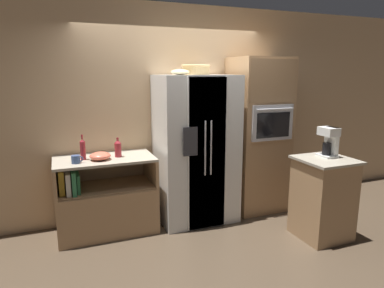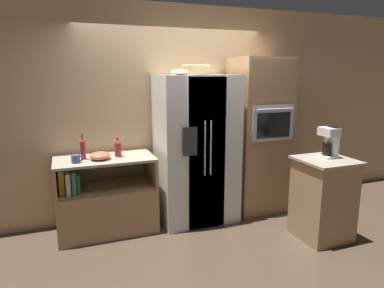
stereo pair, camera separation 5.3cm
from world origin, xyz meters
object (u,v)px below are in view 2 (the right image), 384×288
fruit_bowl (180,72)px  mixing_bowl (100,156)px  wall_oven (258,135)px  bottle_tall (118,148)px  refrigerator (196,149)px  bottle_short (83,149)px  mug (76,159)px  wicker_basket (196,69)px  coffee_maker (330,141)px

fruit_bowl → mixing_bowl: size_ratio=0.93×
wall_oven → mixing_bowl: wall_oven is taller
wall_oven → bottle_tall: 1.95m
refrigerator → bottle_tall: bearing=178.3°
bottle_tall → mixing_bowl: (-0.22, -0.07, -0.06)m
bottle_short → mug: 0.18m
bottle_short → mug: size_ratio=2.26×
fruit_bowl → mixing_bowl: fruit_bowl is taller
refrigerator → bottle_short: bearing=178.2°
bottle_short → mixing_bowl: size_ratio=1.23×
wicker_basket → bottle_tall: bearing=-177.5°
fruit_bowl → wicker_basket: bearing=29.2°
wicker_basket → bottle_tall: (-1.02, -0.05, -0.92)m
coffee_maker → wicker_basket: bearing=140.3°
wicker_basket → bottle_short: size_ratio=1.22×
wicker_basket → mug: 1.81m
refrigerator → mixing_bowl: bearing=-178.2°
wicker_basket → bottle_short: wicker_basket is taller
wall_oven → refrigerator: bearing=-177.8°
mixing_bowl → coffee_maker: 2.67m
mug → bottle_tall: bearing=14.1°
wall_oven → mixing_bowl: size_ratio=8.83×
mug → wicker_basket: bearing=6.3°
wall_oven → coffee_maker: (0.33, -1.00, 0.09)m
bottle_tall → mug: bottle_tall is taller
refrigerator → bottle_tall: (-1.00, 0.03, 0.09)m
mug → bottle_short: bearing=57.5°
wicker_basket → wall_oven: bearing=-2.4°
bottle_short → bottle_tall: bearing=-2.1°
bottle_short → coffee_maker: (2.68, -1.01, 0.09)m
wall_oven → wicker_basket: wall_oven is taller
bottle_tall → bottle_short: 0.40m
mixing_bowl → coffee_maker: bearing=-20.4°
bottle_tall → mixing_bowl: size_ratio=0.97×
mug → mixing_bowl: bearing=11.4°
bottle_tall → wall_oven: bearing=0.2°
fruit_bowl → bottle_tall: fruit_bowl is taller
fruit_bowl → mixing_bowl: (-0.98, 0.03, -0.95)m
mug → coffee_maker: size_ratio=0.38×
bottle_tall → mixing_bowl: bearing=-162.6°
fruit_bowl → bottle_short: 1.46m
mug → coffee_maker: coffee_maker is taller
bottle_short → wicker_basket: bearing=1.2°
refrigerator → bottle_short: size_ratio=6.43×
wicker_basket → mixing_bowl: 1.59m
wall_oven → mug: bearing=-176.9°
refrigerator → mixing_bowl: size_ratio=7.88×
wall_oven → bottle_tall: size_ratio=9.09×
wall_oven → mug: wall_oven is taller
refrigerator → wall_oven: 0.96m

